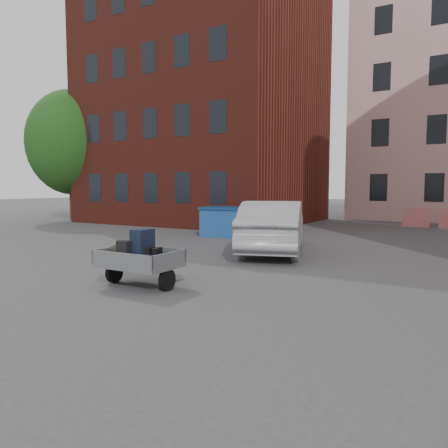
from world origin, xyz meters
The scene contains 7 objects.
ground centered at (0.00, 0.00, 0.00)m, with size 120.00×120.00×0.00m, color #38383A.
building_brick centered at (-9.00, 13.00, 7.00)m, with size 12.00×10.00×14.00m, color #591E16.
far_building centered at (-20.00, 22.00, 4.00)m, with size 6.00×6.00×8.00m, color maroon.
tree centered at (-16.00, 9.00, 5.17)m, with size 5.28×5.28×8.30m.
trailer centered at (-0.56, -2.25, 0.61)m, with size 1.61×1.80×1.20m.
dumpster centered at (-3.11, 6.50, 0.62)m, with size 3.02×1.71×1.23m.
silver_car centered at (-0.14, 3.46, 0.81)m, with size 1.72×4.95×1.63m, color #9B9DA2.
Camera 1 is at (5.57, -8.98, 2.09)m, focal length 35.00 mm.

